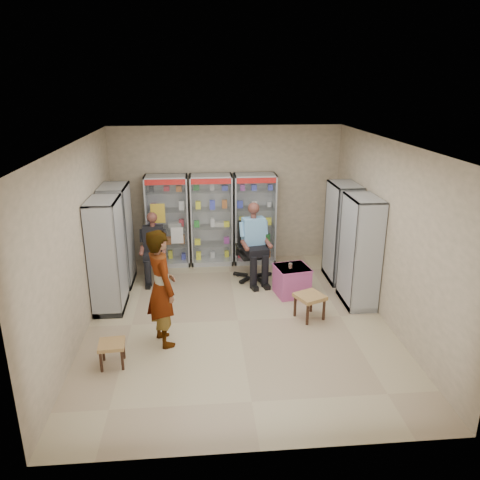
{
  "coord_description": "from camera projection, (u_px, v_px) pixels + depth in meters",
  "views": [
    {
      "loc": [
        -0.58,
        -7.1,
        3.89
      ],
      "look_at": [
        0.1,
        0.7,
        1.22
      ],
      "focal_mm": 35.0,
      "sensor_mm": 36.0,
      "label": 1
    }
  ],
  "objects": [
    {
      "name": "standing_man",
      "position": [
        161.0,
        288.0,
        7.06
      ],
      "size": [
        0.68,
        0.79,
        1.85
      ],
      "primitive_type": "imported",
      "rotation": [
        0.0,
        0.0,
        1.98
      ],
      "color": "gray",
      "rests_on": "floor"
    },
    {
      "name": "wooden_chair",
      "position": [
        155.0,
        256.0,
        9.61
      ],
      "size": [
        0.42,
        0.42,
        0.94
      ],
      "primitive_type": "cube",
      "color": "#311A13",
      "rests_on": "floor"
    },
    {
      "name": "woven_stool_b",
      "position": [
        112.0,
        354.0,
        6.69
      ],
      "size": [
        0.39,
        0.39,
        0.36
      ],
      "primitive_type": "cube",
      "rotation": [
        0.0,
        0.0,
        0.08
      ],
      "color": "#B5884C",
      "rests_on": "floor"
    },
    {
      "name": "room_shell",
      "position": [
        238.0,
        209.0,
        7.37
      ],
      "size": [
        5.02,
        6.02,
        3.01
      ],
      "color": "#C1AC8F",
      "rests_on": "ground"
    },
    {
      "name": "cabinet_left_far",
      "position": [
        117.0,
        236.0,
        9.19
      ],
      "size": [
        0.9,
        0.5,
        2.0
      ],
      "primitive_type": "cube",
      "rotation": [
        0.0,
        0.0,
        -1.57
      ],
      "color": "#A3A5AA",
      "rests_on": "floor"
    },
    {
      "name": "pink_trunk",
      "position": [
        292.0,
        281.0,
        8.89
      ],
      "size": [
        0.68,
        0.66,
        0.56
      ],
      "primitive_type": "cube",
      "rotation": [
        0.0,
        0.0,
        0.18
      ],
      "color": "#C14D8D",
      "rests_on": "floor"
    },
    {
      "name": "seated_customer",
      "position": [
        154.0,
        248.0,
        9.5
      ],
      "size": [
        0.44,
        0.6,
        1.34
      ],
      "primitive_type": null,
      "color": "black",
      "rests_on": "floor"
    },
    {
      "name": "seated_shopkeeper",
      "position": [
        253.0,
        244.0,
        9.42
      ],
      "size": [
        0.63,
        0.79,
        1.53
      ],
      "primitive_type": null,
      "rotation": [
        0.0,
        0.0,
        0.2
      ],
      "color": "#79BFEF",
      "rests_on": "floor"
    },
    {
      "name": "woven_stool_a",
      "position": [
        309.0,
        306.0,
        8.02
      ],
      "size": [
        0.58,
        0.58,
        0.44
      ],
      "primitive_type": "cube",
      "rotation": [
        0.0,
        0.0,
        0.43
      ],
      "color": "#AD9349",
      "rests_on": "floor"
    },
    {
      "name": "office_chair",
      "position": [
        253.0,
        251.0,
        9.52
      ],
      "size": [
        0.77,
        0.77,
        1.2
      ],
      "primitive_type": "cube",
      "rotation": [
        0.0,
        0.0,
        0.2
      ],
      "color": "black",
      "rests_on": "floor"
    },
    {
      "name": "cabinet_back_mid",
      "position": [
        212.0,
        220.0,
        10.22
      ],
      "size": [
        0.9,
        0.5,
        2.0
      ],
      "primitive_type": "cube",
      "color": "silver",
      "rests_on": "floor"
    },
    {
      "name": "cabinet_back_left",
      "position": [
        168.0,
        221.0,
        10.15
      ],
      "size": [
        0.9,
        0.5,
        2.0
      ],
      "primitive_type": "cube",
      "color": "#A3A4AA",
      "rests_on": "floor"
    },
    {
      "name": "cabinet_back_right",
      "position": [
        255.0,
        219.0,
        10.3
      ],
      "size": [
        0.9,
        0.5,
        2.0
      ],
      "primitive_type": "cube",
      "color": "#A6A7AD",
      "rests_on": "floor"
    },
    {
      "name": "cabinet_right_near",
      "position": [
        360.0,
        252.0,
        8.33
      ],
      "size": [
        0.9,
        0.5,
        2.0
      ],
      "primitive_type": "cube",
      "rotation": [
        0.0,
        0.0,
        1.57
      ],
      "color": "#9FA1A6",
      "rests_on": "floor"
    },
    {
      "name": "tea_glass",
      "position": [
        290.0,
        266.0,
        8.74
      ],
      "size": [
        0.07,
        0.07,
        0.1
      ],
      "primitive_type": "cylinder",
      "color": "#521007",
      "rests_on": "pink_trunk"
    },
    {
      "name": "floor",
      "position": [
        238.0,
        320.0,
        8.0
      ],
      "size": [
        6.0,
        6.0,
        0.0
      ],
      "primitive_type": "plane",
      "color": "tan",
      "rests_on": "ground"
    },
    {
      "name": "cabinet_left_near",
      "position": [
        107.0,
        255.0,
        8.16
      ],
      "size": [
        0.9,
        0.5,
        2.0
      ],
      "primitive_type": "cube",
      "rotation": [
        0.0,
        0.0,
        -1.57
      ],
      "color": "#B7B9BE",
      "rests_on": "floor"
    },
    {
      "name": "cabinet_right_far",
      "position": [
        342.0,
        233.0,
        9.37
      ],
      "size": [
        0.9,
        0.5,
        2.0
      ],
      "primitive_type": "cube",
      "rotation": [
        0.0,
        0.0,
        1.57
      ],
      "color": "#A9AAB0",
      "rests_on": "floor"
    }
  ]
}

